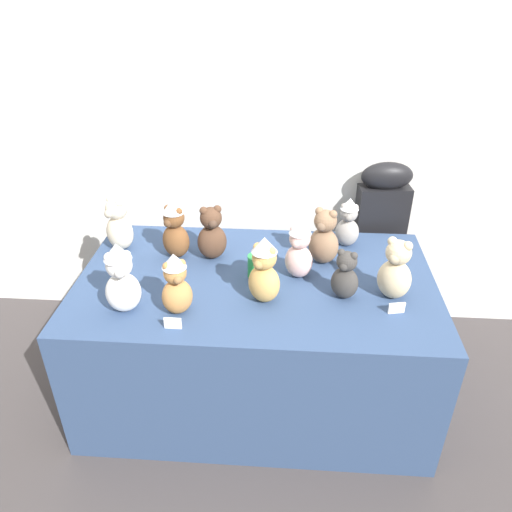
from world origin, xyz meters
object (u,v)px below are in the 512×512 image
at_px(teddy_bear_ash, 348,223).
at_px(teddy_bear_mocha, 324,238).
at_px(teddy_bear_snow, 121,279).
at_px(party_cup_green, 257,266).
at_px(teddy_bear_charcoal, 345,276).
at_px(teddy_bear_cream, 119,225).
at_px(display_table, 256,337).
at_px(teddy_bear_cocoa, 212,234).
at_px(teddy_bear_blush, 299,250).
at_px(instrument_case, 376,248).
at_px(teddy_bear_honey, 264,271).
at_px(teddy_bear_caramel, 176,285).
at_px(teddy_bear_chestnut, 175,229).
at_px(teddy_bear_sand, 395,271).

bearing_deg(teddy_bear_ash, teddy_bear_mocha, -118.97).
bearing_deg(teddy_bear_snow, party_cup_green, 9.67).
xyz_separation_m(teddy_bear_charcoal, teddy_bear_cream, (-1.09, 0.35, 0.02)).
xyz_separation_m(display_table, teddy_bear_mocha, (0.31, 0.17, 0.48)).
xyz_separation_m(display_table, teddy_bear_ash, (0.44, 0.34, 0.48)).
relative_size(teddy_bear_cocoa, teddy_bear_blush, 0.97).
relative_size(instrument_case, party_cup_green, 9.59).
bearing_deg(teddy_bear_honey, teddy_bear_mocha, 80.42).
bearing_deg(teddy_bear_honey, party_cup_green, 131.72).
relative_size(teddy_bear_caramel, teddy_bear_snow, 0.88).
relative_size(teddy_bear_chestnut, teddy_bear_blush, 1.06).
distance_m(teddy_bear_caramel, teddy_bear_sand, 0.92).
bearing_deg(teddy_bear_charcoal, teddy_bear_cream, -173.02).
bearing_deg(teddy_bear_mocha, teddy_bear_cocoa, -154.82).
xyz_separation_m(instrument_case, teddy_bear_chestnut, (-1.06, -0.44, 0.32)).
bearing_deg(teddy_bear_cocoa, teddy_bear_mocha, -19.28).
distance_m(teddy_bear_charcoal, party_cup_green, 0.41).
relative_size(teddy_bear_honey, teddy_bear_ash, 1.18).
relative_size(teddy_bear_cream, teddy_bear_blush, 0.98).
relative_size(teddy_bear_cream, teddy_bear_sand, 0.99).
bearing_deg(teddy_bear_caramel, instrument_case, 15.86).
relative_size(instrument_case, teddy_bear_sand, 3.70).
xyz_separation_m(teddy_bear_mocha, teddy_bear_chestnut, (-0.72, 0.01, 0.02)).
relative_size(teddy_bear_chestnut, teddy_bear_honey, 0.99).
distance_m(teddy_bear_snow, teddy_bear_blush, 0.79).
bearing_deg(teddy_bear_caramel, teddy_bear_cream, 101.28).
xyz_separation_m(instrument_case, teddy_bear_cocoa, (-0.88, -0.44, 0.30)).
xyz_separation_m(teddy_bear_snow, teddy_bear_cocoa, (0.30, 0.45, -0.03)).
relative_size(instrument_case, teddy_bear_charcoal, 4.53).
relative_size(teddy_bear_ash, party_cup_green, 2.40).
distance_m(teddy_bear_blush, teddy_bear_sand, 0.43).
xyz_separation_m(teddy_bear_caramel, teddy_bear_cocoa, (0.08, 0.45, -0.01)).
height_order(teddy_bear_charcoal, teddy_bear_blush, teddy_bear_blush).
bearing_deg(teddy_bear_caramel, teddy_bear_honey, -9.73).
height_order(teddy_bear_snow, teddy_bear_sand, teddy_bear_snow).
xyz_separation_m(teddy_bear_caramel, party_cup_green, (0.31, 0.29, -0.08)).
height_order(teddy_bear_caramel, teddy_bear_cream, same).
bearing_deg(display_table, instrument_case, 42.98).
height_order(instrument_case, teddy_bear_cocoa, instrument_case).
distance_m(teddy_bear_sand, party_cup_green, 0.61).
xyz_separation_m(teddy_bear_honey, teddy_bear_snow, (-0.57, -0.11, 0.00)).
bearing_deg(teddy_bear_cream, teddy_bear_sand, 19.57).
height_order(teddy_bear_cocoa, teddy_bear_ash, teddy_bear_cocoa).
bearing_deg(teddy_bear_blush, teddy_bear_sand, 7.29).
bearing_deg(teddy_bear_honey, teddy_bear_cocoa, 157.56).
distance_m(teddy_bear_charcoal, teddy_bear_cream, 1.15).
bearing_deg(teddy_bear_caramel, teddy_bear_blush, 4.95).
xyz_separation_m(teddy_bear_mocha, party_cup_green, (-0.31, -0.15, -0.08)).
relative_size(teddy_bear_snow, teddy_bear_cocoa, 1.14).
bearing_deg(instrument_case, teddy_bear_cocoa, -159.72).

